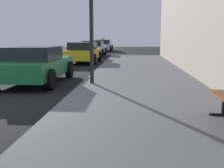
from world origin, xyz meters
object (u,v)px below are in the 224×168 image
at_px(car_yellow, 83,52).
at_px(car_white, 93,48).
at_px(car_silver, 103,45).
at_px(car_green, 35,64).

xyz_separation_m(car_yellow, car_white, (-0.28, 6.56, 0.00)).
bearing_deg(car_silver, car_yellow, -88.95).
relative_size(car_yellow, car_white, 1.02).
relative_size(car_green, car_yellow, 0.94).
bearing_deg(car_yellow, car_white, 92.48).
bearing_deg(car_green, car_yellow, 87.42).
height_order(car_yellow, car_silver, car_silver).
relative_size(car_green, car_white, 0.96).
xyz_separation_m(car_green, car_yellow, (0.35, 7.73, 0.00)).
xyz_separation_m(car_green, car_white, (0.06, 14.29, 0.00)).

